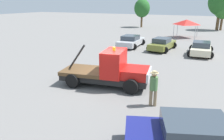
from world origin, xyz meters
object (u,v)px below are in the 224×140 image
parked_car_cream (201,48)px  tree_center (221,2)px  tree_left (223,8)px  foreground_car (200,138)px  parked_car_silver (131,41)px  tow_truck (110,71)px  parked_car_olive (162,44)px  canopy_tent_red (187,22)px  tree_right (142,8)px  person_near_truck (154,86)px

parked_car_cream → tree_center: (0.90, 22.67, 4.44)m
tree_left → tree_center: (-0.63, 0.03, 1.19)m
foreground_car → parked_car_silver: bearing=97.8°
tow_truck → parked_car_silver: tow_truck is taller
parked_car_olive → canopy_tent_red: 10.40m
tree_right → tree_left: bearing=5.7°
foreground_car → tree_right: 40.01m
tow_truck → person_near_truck: tow_truck is taller
parked_car_cream → person_near_truck: bearing=171.6°
canopy_tent_red → foreground_car: bearing=-80.8°
parked_car_silver → tree_left: size_ratio=0.84×
tow_truck → tree_right: bearing=95.1°
person_near_truck → tree_left: tree_left is taller
parked_car_cream → foreground_car: bearing=-178.6°
person_near_truck → tree_right: tree_right is taller
tow_truck → foreground_car: size_ratio=1.05×
parked_car_olive → parked_car_silver: bearing=91.4°
tow_truck → foreground_car: tow_truck is taller
canopy_tent_red → tow_truck: bearing=-93.3°
canopy_tent_red → tree_left: 12.80m
foreground_car → tree_right: size_ratio=0.97×
tree_left → canopy_tent_red: bearing=-111.0°
tree_center → canopy_tent_red: bearing=-108.3°
tow_truck → parked_car_olive: tow_truck is taller
parked_car_olive → parked_car_cream: bearing=-92.7°
parked_car_silver → parked_car_olive: (3.73, -0.25, -0.00)m
person_near_truck → tree_right: 36.36m
tow_truck → parked_car_olive: (0.32, 11.97, -0.30)m
tree_center → parked_car_olive: bearing=-102.5°
person_near_truck → tree_left: size_ratio=0.32×
tow_truck → parked_car_olive: size_ratio=1.25×
foreground_car → person_near_truck: bearing=109.1°
parked_car_olive → parked_car_cream: same height
parked_car_cream → parked_car_silver: bearing=80.7°
parked_car_silver → canopy_tent_red: 11.15m
foreground_car → parked_car_silver: (-9.04, 16.73, -0.00)m
person_near_truck → parked_car_silver: size_ratio=0.38×
foreground_car → tree_left: (0.21, 38.57, 3.24)m
canopy_tent_red → parked_car_cream: bearing=-74.3°
person_near_truck → parked_car_silver: (-6.59, 13.78, -0.43)m
canopy_tent_red → person_near_truck: bearing=-85.4°
parked_car_silver → tree_center: bearing=-23.7°
parked_car_olive → tree_center: (4.90, 22.11, 4.44)m
canopy_tent_red → tree_center: bearing=71.7°
tow_truck → parked_car_cream: (4.32, 11.41, -0.30)m
tree_left → parked_car_olive: bearing=-104.0°
foreground_car → tree_left: 38.70m
person_near_truck → tree_left: bearing=167.9°
tree_center → tree_right: size_ratio=1.34×
parked_car_silver → tree_left: (9.25, 21.84, 3.25)m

